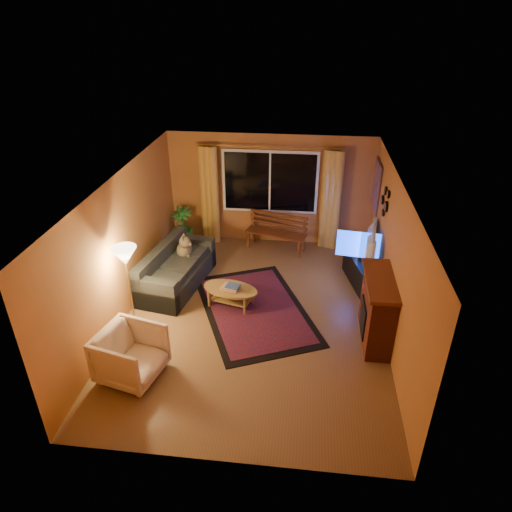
# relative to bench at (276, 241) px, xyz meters

# --- Properties ---
(floor) EXTENTS (4.50, 6.00, 0.02)m
(floor) POSITION_rel_bench_xyz_m (-0.19, -2.56, -0.21)
(floor) COLOR brown
(floor) RESTS_ON ground
(ceiling) EXTENTS (4.50, 6.00, 0.02)m
(ceiling) POSITION_rel_bench_xyz_m (-0.19, -2.56, 2.31)
(ceiling) COLOR white
(ceiling) RESTS_ON ground
(wall_back) EXTENTS (4.50, 0.02, 2.50)m
(wall_back) POSITION_rel_bench_xyz_m (-0.19, 0.45, 1.05)
(wall_back) COLOR #BE7035
(wall_back) RESTS_ON ground
(wall_left) EXTENTS (0.02, 6.00, 2.50)m
(wall_left) POSITION_rel_bench_xyz_m (-2.45, -2.56, 1.05)
(wall_left) COLOR #BE7035
(wall_left) RESTS_ON ground
(wall_right) EXTENTS (0.02, 6.00, 2.50)m
(wall_right) POSITION_rel_bench_xyz_m (2.07, -2.56, 1.05)
(wall_right) COLOR #BE7035
(wall_right) RESTS_ON ground
(window) EXTENTS (2.00, 0.02, 1.30)m
(window) POSITION_rel_bench_xyz_m (-0.19, 0.39, 1.25)
(window) COLOR black
(window) RESTS_ON wall_back
(curtain_rod) EXTENTS (3.20, 0.03, 0.03)m
(curtain_rod) POSITION_rel_bench_xyz_m (-0.19, 0.34, 2.05)
(curtain_rod) COLOR #BF8C3F
(curtain_rod) RESTS_ON wall_back
(curtain_left) EXTENTS (0.36, 0.36, 2.24)m
(curtain_left) POSITION_rel_bench_xyz_m (-1.54, 0.32, 0.92)
(curtain_left) COLOR gold
(curtain_left) RESTS_ON ground
(curtain_right) EXTENTS (0.36, 0.36, 2.24)m
(curtain_right) POSITION_rel_bench_xyz_m (1.16, 0.32, 0.92)
(curtain_right) COLOR gold
(curtain_right) RESTS_ON ground
(bench) EXTENTS (1.40, 0.75, 0.40)m
(bench) POSITION_rel_bench_xyz_m (0.00, 0.00, 0.00)
(bench) COLOR #522511
(bench) RESTS_ON ground
(potted_plant) EXTENTS (0.63, 0.63, 0.90)m
(potted_plant) POSITION_rel_bench_xyz_m (-2.15, 0.02, 0.25)
(potted_plant) COLOR #235B1E
(potted_plant) RESTS_ON ground
(sofa) EXTENTS (1.17, 2.08, 0.80)m
(sofa) POSITION_rel_bench_xyz_m (-1.80, -1.72, 0.20)
(sofa) COLOR #262725
(sofa) RESTS_ON ground
(dog) EXTENTS (0.40, 0.51, 0.50)m
(dog) POSITION_rel_bench_xyz_m (-1.75, -1.28, 0.44)
(dog) COLOR olive
(dog) RESTS_ON sofa
(armchair) EXTENTS (0.97, 1.01, 0.87)m
(armchair) POSITION_rel_bench_xyz_m (-1.80, -4.25, 0.23)
(armchair) COLOR beige
(armchair) RESTS_ON ground
(floor_lamp) EXTENTS (0.34, 0.34, 1.58)m
(floor_lamp) POSITION_rel_bench_xyz_m (-2.15, -3.17, 0.59)
(floor_lamp) COLOR #BF8C3F
(floor_lamp) RESTS_ON ground
(rug) EXTENTS (2.68, 3.21, 0.02)m
(rug) POSITION_rel_bench_xyz_m (-0.20, -2.38, -0.19)
(rug) COLOR maroon
(rug) RESTS_ON ground
(coffee_table) EXTENTS (1.25, 1.25, 0.37)m
(coffee_table) POSITION_rel_bench_xyz_m (-0.65, -2.29, -0.01)
(coffee_table) COLOR olive
(coffee_table) RESTS_ON ground
(tv_console) EXTENTS (0.71, 1.33, 0.53)m
(tv_console) POSITION_rel_bench_xyz_m (1.81, -1.26, 0.06)
(tv_console) COLOR black
(tv_console) RESTS_ON ground
(television) EXTENTS (0.30, 1.17, 0.67)m
(television) POSITION_rel_bench_xyz_m (1.81, -1.26, 0.66)
(television) COLOR black
(television) RESTS_ON tv_console
(fireplace) EXTENTS (0.40, 1.20, 1.10)m
(fireplace) POSITION_rel_bench_xyz_m (1.86, -2.96, 0.35)
(fireplace) COLOR maroon
(fireplace) RESTS_ON ground
(mirror_cluster) EXTENTS (0.06, 0.60, 0.56)m
(mirror_cluster) POSITION_rel_bench_xyz_m (2.02, -1.26, 1.60)
(mirror_cluster) COLOR black
(mirror_cluster) RESTS_ON wall_right
(painting) EXTENTS (0.04, 0.76, 0.96)m
(painting) POSITION_rel_bench_xyz_m (2.03, -0.11, 1.45)
(painting) COLOR #CD5524
(painting) RESTS_ON wall_right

